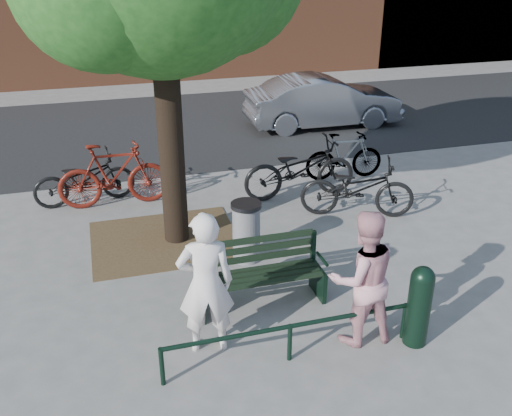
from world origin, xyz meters
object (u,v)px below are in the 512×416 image
object	(u,v)px
person_right	(362,278)
bicycle_c	(300,169)
person_left	(206,284)
litter_bin	(246,231)
park_bench	(259,271)
parked_car	(323,101)
bollard	(419,303)

from	to	relation	value
person_right	bicycle_c	distance (m)	4.41
person_left	person_right	world-z (taller)	person_left
person_left	litter_bin	size ratio (longest dim) A/B	1.90
park_bench	person_right	distance (m)	1.53
parked_car	bicycle_c	bearing A→B (deg)	153.67
person_left	person_right	bearing A→B (deg)	175.71
bollard	litter_bin	world-z (taller)	bollard
park_bench	parked_car	bearing A→B (deg)	61.86
person_left	bicycle_c	xyz separation A→B (m)	(2.64, 3.97, -0.33)
person_right	person_left	bearing A→B (deg)	-9.77
litter_bin	person_left	bearing A→B (deg)	-117.79
person_right	parked_car	xyz separation A→B (m)	(3.03, 8.58, -0.20)
person_right	litter_bin	bearing A→B (deg)	-69.40
park_bench	parked_car	distance (m)	8.45
bollard	parked_car	bearing A→B (deg)	74.92
parked_car	park_bench	bearing A→B (deg)	153.11
person_right	bollard	size ratio (longest dim) A/B	1.63
person_left	litter_bin	world-z (taller)	person_left
park_bench	person_right	size ratio (longest dim) A/B	0.99
litter_bin	person_right	bearing A→B (deg)	-70.52
bollard	litter_bin	bearing A→B (deg)	119.68
bollard	litter_bin	xyz separation A→B (m)	(-1.46, 2.56, -0.09)
bicycle_c	bollard	bearing A→B (deg)	179.33
bollard	person_left	bearing A→B (deg)	165.84
person_left	litter_bin	bearing A→B (deg)	-111.20
bicycle_c	parked_car	size ratio (longest dim) A/B	0.54
person_right	bicycle_c	xyz separation A→B (m)	(0.81, 4.32, -0.30)
person_left	bicycle_c	world-z (taller)	person_left
person_right	bollard	xyz separation A→B (m)	(0.65, -0.27, -0.30)
bollard	litter_bin	size ratio (longest dim) A/B	1.12
parked_car	litter_bin	bearing A→B (deg)	149.84
park_bench	person_left	distance (m)	1.25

